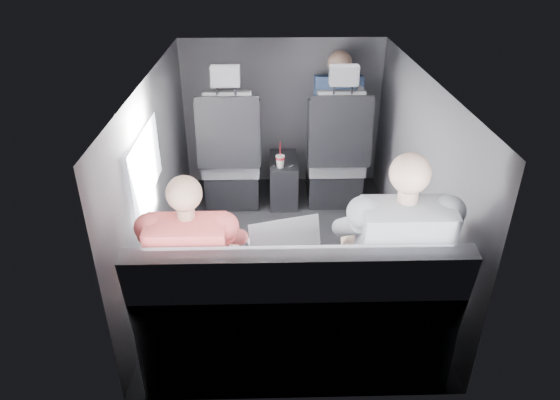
{
  "coord_description": "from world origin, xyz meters",
  "views": [
    {
      "loc": [
        -0.13,
        -3.1,
        2.17
      ],
      "look_at": [
        -0.05,
        -0.05,
        0.51
      ],
      "focal_mm": 32.0,
      "sensor_mm": 36.0,
      "label": 1
    }
  ],
  "objects_px": {
    "passenger_front_right": "(337,112)",
    "front_seat_left": "(232,162)",
    "rear_bench": "(295,322)",
    "center_console": "(283,180)",
    "soda_cup": "(280,161)",
    "laptop_black": "(391,239)",
    "front_seat_right": "(336,161)",
    "passenger_rear_right": "(392,258)",
    "laptop_silver": "(285,245)",
    "laptop_white": "(193,242)",
    "passenger_rear_left": "(196,267)"
  },
  "relations": [
    {
      "from": "laptop_white",
      "to": "laptop_silver",
      "type": "relative_size",
      "value": 0.91
    },
    {
      "from": "center_console",
      "to": "passenger_rear_right",
      "type": "relative_size",
      "value": 0.37
    },
    {
      "from": "rear_bench",
      "to": "laptop_black",
      "type": "height_order",
      "value": "rear_bench"
    },
    {
      "from": "soda_cup",
      "to": "passenger_front_right",
      "type": "height_order",
      "value": "passenger_front_right"
    },
    {
      "from": "passenger_front_right",
      "to": "front_seat_left",
      "type": "bearing_deg",
      "value": -164.45
    },
    {
      "from": "front_seat_left",
      "to": "front_seat_right",
      "type": "distance_m",
      "value": 0.9
    },
    {
      "from": "rear_bench",
      "to": "passenger_rear_left",
      "type": "relative_size",
      "value": 1.35
    },
    {
      "from": "front_seat_right",
      "to": "laptop_black",
      "type": "xyz_separation_m",
      "value": [
        0.11,
        -1.59,
        0.23
      ]
    },
    {
      "from": "passenger_rear_right",
      "to": "rear_bench",
      "type": "bearing_deg",
      "value": -169.56
    },
    {
      "from": "soda_cup",
      "to": "rear_bench",
      "type": "bearing_deg",
      "value": -88.91
    },
    {
      "from": "front_seat_right",
      "to": "passenger_rear_right",
      "type": "bearing_deg",
      "value": -88.06
    },
    {
      "from": "front_seat_left",
      "to": "laptop_silver",
      "type": "bearing_deg",
      "value": -76.31
    },
    {
      "from": "rear_bench",
      "to": "laptop_white",
      "type": "distance_m",
      "value": 0.71
    },
    {
      "from": "front_seat_right",
      "to": "laptop_white",
      "type": "height_order",
      "value": "front_seat_right"
    },
    {
      "from": "front_seat_left",
      "to": "rear_bench",
      "type": "xyz_separation_m",
      "value": [
        0.45,
        -1.9,
        -0.09
      ]
    },
    {
      "from": "laptop_silver",
      "to": "passenger_rear_left",
      "type": "distance_m",
      "value": 0.5
    },
    {
      "from": "passenger_rear_right",
      "to": "front_seat_left",
      "type": "bearing_deg",
      "value": 118.0
    },
    {
      "from": "rear_bench",
      "to": "soda_cup",
      "type": "bearing_deg",
      "value": 91.09
    },
    {
      "from": "rear_bench",
      "to": "passenger_front_right",
      "type": "distance_m",
      "value": 2.26
    },
    {
      "from": "rear_bench",
      "to": "soda_cup",
      "type": "relative_size",
      "value": 6.95
    },
    {
      "from": "center_console",
      "to": "laptop_white",
      "type": "distance_m",
      "value": 1.79
    },
    {
      "from": "laptop_white",
      "to": "passenger_rear_right",
      "type": "xyz_separation_m",
      "value": [
        1.07,
        -0.2,
        0.02
      ]
    },
    {
      "from": "passenger_front_right",
      "to": "center_console",
      "type": "bearing_deg",
      "value": -155.45
    },
    {
      "from": "laptop_black",
      "to": "front_seat_left",
      "type": "bearing_deg",
      "value": 122.37
    },
    {
      "from": "front_seat_right",
      "to": "center_console",
      "type": "distance_m",
      "value": 0.49
    },
    {
      "from": "soda_cup",
      "to": "laptop_white",
      "type": "distance_m",
      "value": 1.59
    },
    {
      "from": "laptop_black",
      "to": "passenger_rear_right",
      "type": "xyz_separation_m",
      "value": [
        -0.04,
        -0.22,
        0.03
      ]
    },
    {
      "from": "front_seat_left",
      "to": "passenger_front_right",
      "type": "relative_size",
      "value": 1.48
    },
    {
      "from": "front_seat_left",
      "to": "passenger_rear_right",
      "type": "bearing_deg",
      "value": -62.0
    },
    {
      "from": "soda_cup",
      "to": "front_seat_left",
      "type": "bearing_deg",
      "value": 163.81
    },
    {
      "from": "rear_bench",
      "to": "center_console",
      "type": "bearing_deg",
      "value": 90.0
    },
    {
      "from": "soda_cup",
      "to": "laptop_black",
      "type": "distance_m",
      "value": 1.59
    },
    {
      "from": "laptop_silver",
      "to": "center_console",
      "type": "bearing_deg",
      "value": 88.39
    },
    {
      "from": "soda_cup",
      "to": "passenger_rear_right",
      "type": "relative_size",
      "value": 0.18
    },
    {
      "from": "laptop_silver",
      "to": "rear_bench",
      "type": "bearing_deg",
      "value": -79.24
    },
    {
      "from": "front_seat_right",
      "to": "passenger_rear_left",
      "type": "height_order",
      "value": "front_seat_right"
    },
    {
      "from": "front_seat_right",
      "to": "passenger_rear_right",
      "type": "xyz_separation_m",
      "value": [
        0.06,
        -1.81,
        0.25
      ]
    },
    {
      "from": "laptop_silver",
      "to": "laptop_black",
      "type": "height_order",
      "value": "laptop_silver"
    },
    {
      "from": "center_console",
      "to": "front_seat_right",
      "type": "bearing_deg",
      "value": -5.07
    },
    {
      "from": "soda_cup",
      "to": "laptop_white",
      "type": "height_order",
      "value": "laptop_white"
    },
    {
      "from": "rear_bench",
      "to": "passenger_front_right",
      "type": "relative_size",
      "value": 1.88
    },
    {
      "from": "laptop_black",
      "to": "passenger_front_right",
      "type": "xyz_separation_m",
      "value": [
        -0.08,
        1.85,
        0.13
      ]
    },
    {
      "from": "front_seat_right",
      "to": "passenger_front_right",
      "type": "distance_m",
      "value": 0.44
    },
    {
      "from": "front_seat_left",
      "to": "passenger_rear_right",
      "type": "xyz_separation_m",
      "value": [
        0.96,
        -1.81,
        0.25
      ]
    },
    {
      "from": "laptop_white",
      "to": "passenger_rear_left",
      "type": "height_order",
      "value": "passenger_rear_left"
    },
    {
      "from": "center_console",
      "to": "laptop_silver",
      "type": "height_order",
      "value": "laptop_silver"
    },
    {
      "from": "laptop_white",
      "to": "passenger_front_right",
      "type": "height_order",
      "value": "passenger_front_right"
    },
    {
      "from": "passenger_front_right",
      "to": "laptop_silver",
      "type": "bearing_deg",
      "value": -105.37
    },
    {
      "from": "laptop_black",
      "to": "passenger_front_right",
      "type": "bearing_deg",
      "value": 92.45
    },
    {
      "from": "front_seat_left",
      "to": "rear_bench",
      "type": "relative_size",
      "value": 0.79
    }
  ]
}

